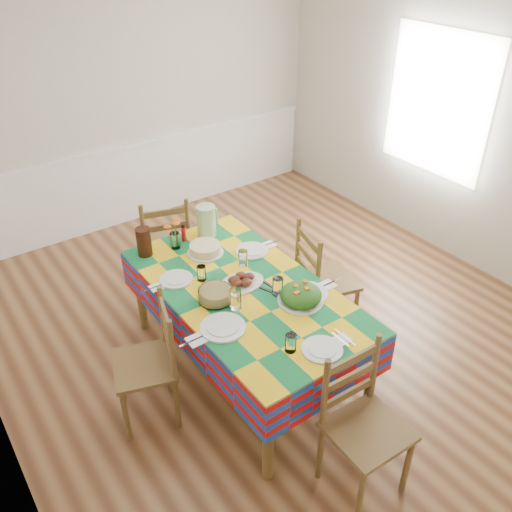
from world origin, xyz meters
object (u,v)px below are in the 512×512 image
(meat_platter, at_px, (241,281))
(dining_table, at_px, (244,298))
(chair_left, at_px, (150,364))
(tea_pitcher, at_px, (144,242))
(chair_right, at_px, (322,281))
(chair_near, at_px, (363,425))
(chair_far, at_px, (166,246))
(green_pitcher, at_px, (206,221))

(meat_platter, bearing_deg, dining_table, -102.62)
(meat_platter, xyz_separation_m, chair_left, (-0.81, -0.07, -0.32))
(tea_pitcher, distance_m, chair_left, 1.03)
(meat_platter, height_order, tea_pitcher, tea_pitcher)
(chair_right, bearing_deg, tea_pitcher, 70.11)
(chair_near, relative_size, chair_far, 1.00)
(green_pitcher, bearing_deg, chair_far, 112.79)
(dining_table, distance_m, chair_right, 0.82)
(dining_table, distance_m, chair_far, 1.27)
(dining_table, relative_size, meat_platter, 5.61)
(chair_near, bearing_deg, chair_right, 60.03)
(dining_table, distance_m, chair_near, 1.27)
(tea_pitcher, height_order, chair_right, chair_right)
(green_pitcher, relative_size, tea_pitcher, 1.15)
(chair_left, bearing_deg, chair_near, 50.58)
(tea_pitcher, height_order, chair_left, tea_pitcher)
(green_pitcher, xyz_separation_m, chair_right, (0.62, -0.80, -0.41))
(chair_far, bearing_deg, chair_near, 107.13)
(dining_table, relative_size, chair_near, 1.95)
(green_pitcher, xyz_separation_m, chair_left, (-0.97, -0.82, -0.43))
(chair_right, bearing_deg, green_pitcher, 52.99)
(meat_platter, xyz_separation_m, tea_pitcher, (-0.40, 0.79, 0.09))
(dining_table, distance_m, chair_left, 0.83)
(tea_pitcher, bearing_deg, chair_near, -79.52)
(chair_far, bearing_deg, tea_pitcher, 65.16)
(meat_platter, bearing_deg, chair_right, -2.86)
(meat_platter, distance_m, tea_pitcher, 0.89)
(tea_pitcher, distance_m, chair_right, 1.49)
(meat_platter, distance_m, chair_right, 0.84)
(tea_pitcher, xyz_separation_m, chair_far, (0.37, 0.42, -0.39))
(dining_table, bearing_deg, chair_far, 90.62)
(meat_platter, height_order, chair_left, chair_left)
(tea_pitcher, relative_size, chair_near, 0.23)
(chair_far, xyz_separation_m, chair_right, (0.81, -1.25, 0.00))
(meat_platter, relative_size, chair_near, 0.35)
(green_pitcher, bearing_deg, chair_right, -52.10)
(chair_far, bearing_deg, chair_left, 75.10)
(chair_left, bearing_deg, chair_far, 166.11)
(green_pitcher, distance_m, tea_pitcher, 0.56)
(meat_platter, distance_m, chair_left, 0.87)
(chair_near, bearing_deg, chair_far, 92.43)
(tea_pitcher, height_order, chair_far, chair_far)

